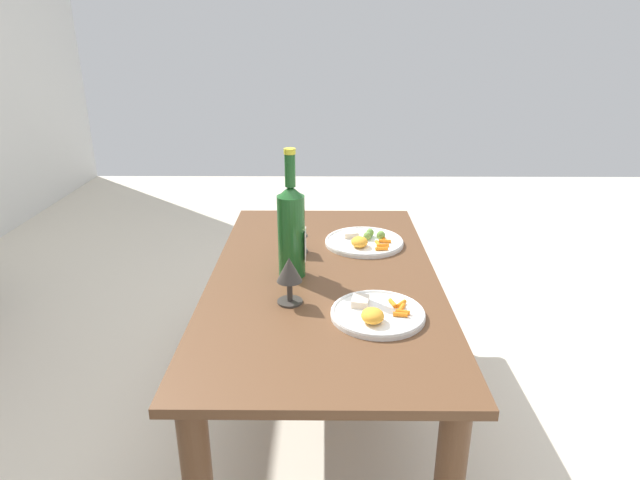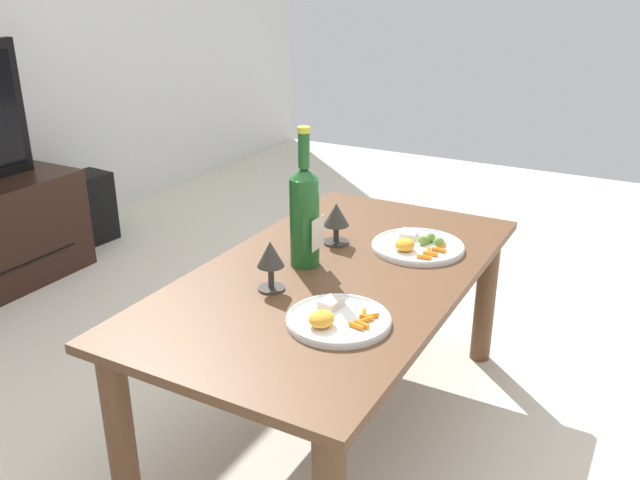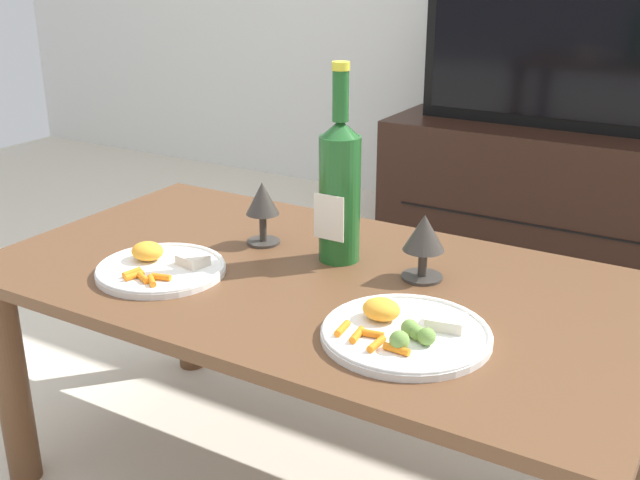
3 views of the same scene
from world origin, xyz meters
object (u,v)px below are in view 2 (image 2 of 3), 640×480
(dining_table, at_px, (335,299))
(goblet_left, at_px, (271,257))
(goblet_right, at_px, (336,217))
(wine_bottle, at_px, (305,213))
(floor_speaker, at_px, (91,207))
(dinner_plate_right, at_px, (418,245))
(dinner_plate_left, at_px, (337,319))

(dining_table, xyz_separation_m, goblet_left, (-0.18, 0.09, 0.18))
(dining_table, distance_m, goblet_right, 0.27)
(wine_bottle, bearing_deg, floor_speaker, 66.18)
(dining_table, distance_m, dinner_plate_right, 0.31)
(goblet_left, bearing_deg, floor_speaker, 61.21)
(dining_table, height_order, goblet_left, goblet_left)
(goblet_right, xyz_separation_m, dinner_plate_right, (0.07, -0.24, -0.07))
(goblet_left, bearing_deg, dining_table, -27.13)
(dining_table, distance_m, floor_speaker, 1.96)
(goblet_right, relative_size, dinner_plate_left, 0.51)
(floor_speaker, height_order, goblet_left, goblet_left)
(dining_table, height_order, dinner_plate_right, dinner_plate_right)
(floor_speaker, xyz_separation_m, dinner_plate_left, (-1.02, -1.94, 0.35))
(goblet_right, height_order, dinner_plate_left, goblet_right)
(goblet_right, bearing_deg, wine_bottle, 178.76)
(floor_speaker, relative_size, goblet_left, 2.60)
(dining_table, xyz_separation_m, goblet_right, (0.19, 0.09, 0.17))
(wine_bottle, xyz_separation_m, dinner_plate_right, (0.26, -0.24, -0.14))
(floor_speaker, relative_size, goblet_right, 2.74)
(goblet_right, bearing_deg, dining_table, -152.99)
(floor_speaker, relative_size, wine_bottle, 0.89)
(wine_bottle, height_order, dinner_plate_left, wine_bottle)
(dining_table, height_order, dinner_plate_left, dinner_plate_left)
(goblet_left, distance_m, dinner_plate_right, 0.51)
(floor_speaker, relative_size, dinner_plate_right, 1.27)
(dinner_plate_left, bearing_deg, goblet_left, 71.23)
(dining_table, relative_size, wine_bottle, 3.24)
(goblet_left, relative_size, goblet_right, 1.06)
(dinner_plate_left, relative_size, dinner_plate_right, 0.90)
(wine_bottle, xyz_separation_m, goblet_left, (-0.19, -0.00, -0.06))
(dining_table, distance_m, goblet_left, 0.27)
(goblet_right, distance_m, dinner_plate_left, 0.51)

